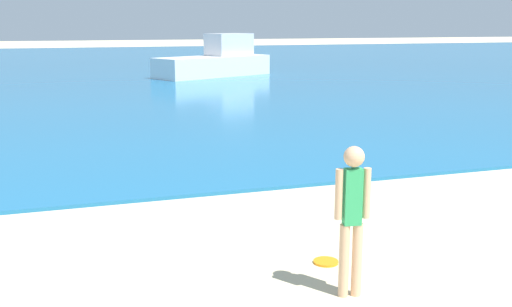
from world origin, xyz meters
name	(u,v)px	position (x,y,z in m)	size (l,w,h in m)	color
water	(99,66)	(0.00, 41.19, 0.03)	(160.00, 60.00, 0.06)	#1E6B9E
person_standing	(352,213)	(0.20, 7.28, 0.88)	(0.35, 0.21, 1.55)	#DDAD84
frisbee	(326,262)	(0.34, 8.12, 0.01)	(0.29, 0.29, 0.03)	orange
boat_far	(216,61)	(5.23, 31.98, 0.79)	(6.47, 4.53, 2.12)	white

